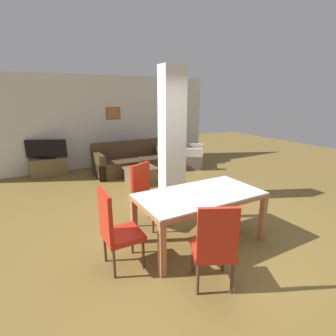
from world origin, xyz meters
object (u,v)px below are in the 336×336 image
at_px(dining_chair_far_left, 146,193).
at_px(coffee_table, 141,175).
at_px(bottle, 141,164).
at_px(armchair, 187,157).
at_px(sofa, 131,162).
at_px(dining_chair_near_left, 214,245).
at_px(dining_chair_head_left, 116,228).
at_px(floor_lamp, 164,117).
at_px(dining_table, 200,203).
at_px(tv_screen, 46,149).
at_px(tv_stand, 48,167).

height_order(dining_chair_far_left, coffee_table, dining_chair_far_left).
bearing_deg(bottle, armchair, 23.30).
height_order(sofa, armchair, sofa).
xyz_separation_m(dining_chair_near_left, dining_chair_head_left, (-0.82, 0.90, 0.00)).
distance_m(dining_chair_head_left, sofa, 4.32).
height_order(dining_chair_head_left, sofa, dining_chair_head_left).
bearing_deg(coffee_table, bottle, -99.49).
bearing_deg(dining_chair_far_left, floor_lamp, -149.30).
distance_m(armchair, coffee_table, 2.08).
height_order(dining_table, floor_lamp, floor_lamp).
xyz_separation_m(sofa, armchair, (1.79, -0.21, -0.01)).
height_order(sofa, floor_lamp, floor_lamp).
xyz_separation_m(dining_table, coffee_table, (0.34, 2.95, -0.42)).
distance_m(dining_chair_head_left, coffee_table, 3.38).
bearing_deg(dining_chair_head_left, dining_chair_near_left, 42.64).
bearing_deg(sofa, coffee_table, 82.78).
bearing_deg(tv_screen, dining_chair_near_left, 125.14).
bearing_deg(tv_screen, dining_chair_far_left, 130.20).
relative_size(sofa, coffee_table, 2.66).
xyz_separation_m(dining_chair_far_left, bottle, (0.78, 2.02, -0.05)).
xyz_separation_m(dining_table, dining_chair_far_left, (-0.45, 0.89, -0.07)).
height_order(dining_table, sofa, sofa).
relative_size(dining_table, bottle, 6.60).
bearing_deg(dining_chair_near_left, coffee_table, 104.90).
bearing_deg(coffee_table, tv_stand, 136.95).
height_order(armchair, coffee_table, armchair).
bearing_deg(coffee_table, dining_chair_far_left, -111.00).
height_order(dining_chair_far_left, tv_stand, dining_chair_far_left).
height_order(dining_table, dining_chair_far_left, dining_chair_far_left).
bearing_deg(tv_screen, armchair, -171.38).
relative_size(dining_chair_head_left, bottle, 3.81).
xyz_separation_m(dining_table, floor_lamp, (1.86, 4.50, 0.86)).
xyz_separation_m(dining_chair_far_left, coffee_table, (0.79, 2.06, -0.35)).
height_order(dining_chair_far_left, armchair, dining_chair_far_left).
height_order(dining_chair_near_left, bottle, dining_chair_near_left).
height_order(bottle, tv_screen, tv_screen).
xyz_separation_m(tv_screen, floor_lamp, (3.46, -0.27, 0.75)).
bearing_deg(sofa, dining_table, 83.21).
height_order(dining_table, tv_stand, dining_table).
bearing_deg(dining_chair_near_left, dining_table, 90.00).
distance_m(dining_chair_far_left, sofa, 3.20).
bearing_deg(bottle, dining_chair_near_left, -101.64).
distance_m(dining_chair_far_left, bottle, 2.16).
bearing_deg(dining_chair_far_left, armchair, -160.35).
bearing_deg(coffee_table, sofa, 82.78).
distance_m(dining_chair_near_left, armchair, 5.37).
height_order(dining_chair_far_left, bottle, dining_chair_far_left).
xyz_separation_m(dining_table, tv_stand, (-1.61, 4.77, -0.38)).
bearing_deg(dining_chair_far_left, coffee_table, -137.76).
relative_size(dining_chair_near_left, tv_stand, 1.12).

